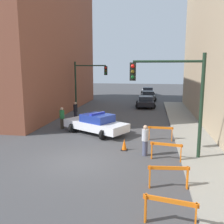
{
  "coord_description": "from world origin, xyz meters",
  "views": [
    {
      "loc": [
        3.5,
        -11.33,
        4.64
      ],
      "look_at": [
        0.39,
        7.78,
        1.15
      ],
      "focal_mm": 40.0,
      "sensor_mm": 36.0,
      "label": 1
    }
  ],
  "objects_px": {
    "police_car": "(96,124)",
    "traffic_cone": "(124,145)",
    "barrier_corner": "(160,131)",
    "pedestrian_crossing": "(62,118)",
    "pedestrian_sidewalk": "(145,140)",
    "traffic_light_near": "(178,90)",
    "barrier_back": "(166,149)",
    "parked_car_mid": "(148,95)",
    "parked_car_far": "(148,91)",
    "parked_car_near": "(146,101)",
    "barrier_mid": "(169,173)",
    "pedestrian_corner": "(75,111)",
    "traffic_light_far": "(86,79)",
    "barrier_front": "(170,208)"
  },
  "relations": [
    {
      "from": "barrier_corner",
      "to": "pedestrian_crossing",
      "type": "bearing_deg",
      "value": 165.33
    },
    {
      "from": "pedestrian_corner",
      "to": "parked_car_mid",
      "type": "bearing_deg",
      "value": -69.17
    },
    {
      "from": "pedestrian_corner",
      "to": "pedestrian_sidewalk",
      "type": "distance_m",
      "value": 10.05
    },
    {
      "from": "barrier_corner",
      "to": "traffic_light_far",
      "type": "bearing_deg",
      "value": 128.62
    },
    {
      "from": "parked_car_far",
      "to": "pedestrian_corner",
      "type": "height_order",
      "value": "pedestrian_corner"
    },
    {
      "from": "parked_car_far",
      "to": "barrier_back",
      "type": "bearing_deg",
      "value": -89.74
    },
    {
      "from": "barrier_corner",
      "to": "parked_car_far",
      "type": "bearing_deg",
      "value": 92.95
    },
    {
      "from": "traffic_light_far",
      "to": "barrier_back",
      "type": "distance_m",
      "value": 15.08
    },
    {
      "from": "parked_car_near",
      "to": "barrier_mid",
      "type": "bearing_deg",
      "value": -88.15
    },
    {
      "from": "parked_car_mid",
      "to": "pedestrian_corner",
      "type": "relative_size",
      "value": 2.64
    },
    {
      "from": "pedestrian_corner",
      "to": "pedestrian_sidewalk",
      "type": "xyz_separation_m",
      "value": [
        6.28,
        -7.85,
        0.0
      ]
    },
    {
      "from": "parked_car_mid",
      "to": "parked_car_far",
      "type": "height_order",
      "value": "same"
    },
    {
      "from": "barrier_corner",
      "to": "parked_car_mid",
      "type": "bearing_deg",
      "value": 93.42
    },
    {
      "from": "parked_car_near",
      "to": "pedestrian_crossing",
      "type": "relative_size",
      "value": 2.63
    },
    {
      "from": "pedestrian_corner",
      "to": "barrier_back",
      "type": "relative_size",
      "value": 1.05
    },
    {
      "from": "police_car",
      "to": "parked_car_mid",
      "type": "height_order",
      "value": "police_car"
    },
    {
      "from": "parked_car_mid",
      "to": "traffic_cone",
      "type": "distance_m",
      "value": 22.19
    },
    {
      "from": "traffic_light_far",
      "to": "parked_car_mid",
      "type": "height_order",
      "value": "traffic_light_far"
    },
    {
      "from": "pedestrian_sidewalk",
      "to": "traffic_light_near",
      "type": "bearing_deg",
      "value": -121.01
    },
    {
      "from": "police_car",
      "to": "pedestrian_corner",
      "type": "bearing_deg",
      "value": 64.76
    },
    {
      "from": "parked_car_mid",
      "to": "parked_car_far",
      "type": "distance_m",
      "value": 6.79
    },
    {
      "from": "police_car",
      "to": "traffic_cone",
      "type": "height_order",
      "value": "police_car"
    },
    {
      "from": "parked_car_mid",
      "to": "traffic_cone",
      "type": "relative_size",
      "value": 6.68
    },
    {
      "from": "police_car",
      "to": "pedestrian_sidewalk",
      "type": "bearing_deg",
      "value": -108.29
    },
    {
      "from": "parked_car_near",
      "to": "barrier_mid",
      "type": "height_order",
      "value": "parked_car_near"
    },
    {
      "from": "pedestrian_corner",
      "to": "barrier_corner",
      "type": "distance_m",
      "value": 8.67
    },
    {
      "from": "pedestrian_sidewalk",
      "to": "traffic_cone",
      "type": "height_order",
      "value": "pedestrian_sidewalk"
    },
    {
      "from": "parked_car_mid",
      "to": "barrier_back",
      "type": "bearing_deg",
      "value": -89.32
    },
    {
      "from": "pedestrian_crossing",
      "to": "traffic_cone",
      "type": "height_order",
      "value": "pedestrian_crossing"
    },
    {
      "from": "barrier_front",
      "to": "traffic_cone",
      "type": "xyz_separation_m",
      "value": [
        -2.09,
        6.67,
        -0.3
      ]
    },
    {
      "from": "police_car",
      "to": "traffic_cone",
      "type": "relative_size",
      "value": 7.62
    },
    {
      "from": "parked_car_far",
      "to": "traffic_cone",
      "type": "relative_size",
      "value": 6.68
    },
    {
      "from": "parked_car_far",
      "to": "barrier_mid",
      "type": "height_order",
      "value": "parked_car_far"
    },
    {
      "from": "traffic_light_far",
      "to": "barrier_back",
      "type": "xyz_separation_m",
      "value": [
        7.57,
        -12.74,
        -2.78
      ]
    },
    {
      "from": "barrier_mid",
      "to": "barrier_corner",
      "type": "bearing_deg",
      "value": 91.11
    },
    {
      "from": "parked_car_mid",
      "to": "pedestrian_corner",
      "type": "height_order",
      "value": "pedestrian_corner"
    },
    {
      "from": "traffic_light_near",
      "to": "barrier_corner",
      "type": "height_order",
      "value": "traffic_light_near"
    },
    {
      "from": "police_car",
      "to": "parked_car_near",
      "type": "distance_m",
      "value": 12.92
    },
    {
      "from": "barrier_front",
      "to": "barrier_corner",
      "type": "relative_size",
      "value": 0.99
    },
    {
      "from": "pedestrian_crossing",
      "to": "barrier_front",
      "type": "height_order",
      "value": "pedestrian_crossing"
    },
    {
      "from": "parked_car_mid",
      "to": "barrier_front",
      "type": "relative_size",
      "value": 2.77
    },
    {
      "from": "traffic_light_far",
      "to": "barrier_front",
      "type": "xyz_separation_m",
      "value": [
        7.4,
        -18.18,
        -2.78
      ]
    },
    {
      "from": "parked_car_near",
      "to": "barrier_corner",
      "type": "distance_m",
      "value": 13.6
    },
    {
      "from": "traffic_light_near",
      "to": "barrier_back",
      "type": "height_order",
      "value": "traffic_light_near"
    },
    {
      "from": "pedestrian_corner",
      "to": "barrier_corner",
      "type": "height_order",
      "value": "pedestrian_corner"
    },
    {
      "from": "barrier_mid",
      "to": "barrier_corner",
      "type": "relative_size",
      "value": 1.0
    },
    {
      "from": "pedestrian_crossing",
      "to": "pedestrian_sidewalk",
      "type": "relative_size",
      "value": 1.0
    },
    {
      "from": "pedestrian_sidewalk",
      "to": "barrier_back",
      "type": "distance_m",
      "value": 1.22
    },
    {
      "from": "parked_car_near",
      "to": "barrier_back",
      "type": "xyz_separation_m",
      "value": [
        1.53,
        -17.03,
        -0.06
      ]
    },
    {
      "from": "traffic_light_near",
      "to": "pedestrian_crossing",
      "type": "relative_size",
      "value": 3.13
    }
  ]
}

